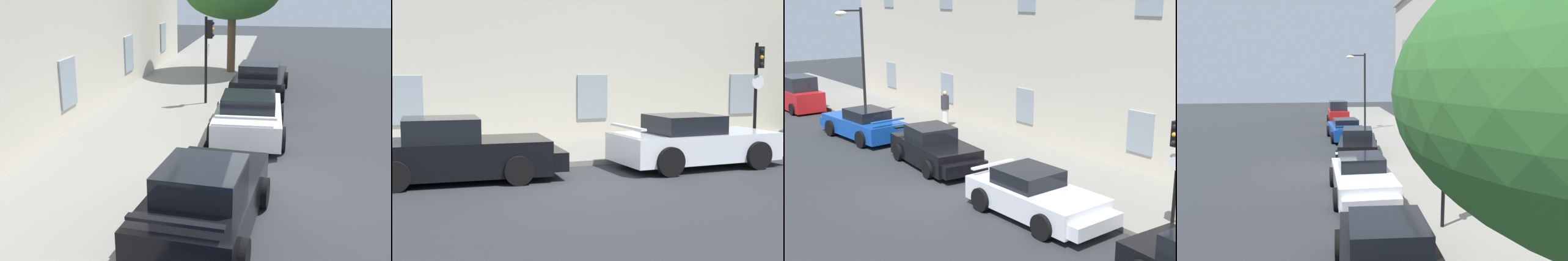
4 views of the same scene
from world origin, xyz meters
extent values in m
plane|color=#2B2D30|center=(0.00, 0.00, 0.00)|extent=(80.00, 80.00, 0.00)
cube|color=gray|center=(0.00, 4.41, 0.07)|extent=(60.00, 4.41, 0.14)
cube|color=#8C99A3|center=(-3.10, 6.58, 1.60)|extent=(1.10, 0.06, 1.50)
cube|color=#8C99A3|center=(3.10, 6.58, 1.60)|extent=(1.10, 0.06, 1.50)
cube|color=#8C99A3|center=(9.29, 6.58, 1.60)|extent=(1.10, 0.06, 1.50)
cube|color=black|center=(-2.38, 1.43, 0.55)|extent=(4.36, 2.22, 0.79)
cube|color=black|center=(-2.69, 1.46, 1.21)|extent=(1.81, 1.62, 0.52)
cube|color=black|center=(-0.54, 1.26, 0.45)|extent=(1.41, 1.80, 0.44)
cylinder|color=black|center=(-1.00, 2.23, 0.33)|extent=(0.68, 0.30, 0.66)
cylinder|color=black|center=(-1.16, 0.39, 0.33)|extent=(0.68, 0.30, 0.66)
cylinder|color=black|center=(-3.60, 2.47, 0.33)|extent=(0.68, 0.30, 0.66)
cylinder|color=black|center=(-3.76, 0.63, 0.33)|extent=(0.68, 0.30, 0.66)
cube|color=white|center=(3.72, 1.05, 0.56)|extent=(4.26, 2.06, 0.71)
cube|color=black|center=(3.41, 1.04, 1.15)|extent=(1.72, 1.60, 0.47)
cube|color=white|center=(5.57, 1.10, 0.47)|extent=(1.31, 1.82, 0.39)
cube|color=white|center=(1.79, 1.00, 1.13)|extent=(0.20, 1.66, 0.06)
cylinder|color=black|center=(5.00, 2.05, 0.36)|extent=(0.73, 0.26, 0.72)
cylinder|color=black|center=(5.05, 0.11, 0.36)|extent=(0.73, 0.26, 0.72)
cylinder|color=black|center=(2.39, 1.98, 0.36)|extent=(0.73, 0.26, 0.72)
cylinder|color=black|center=(2.44, 0.04, 0.36)|extent=(0.73, 0.26, 0.72)
cylinder|color=black|center=(7.08, 2.91, 1.75)|extent=(0.10, 0.10, 3.22)
cube|color=black|center=(7.08, 2.77, 2.91)|extent=(0.22, 0.20, 0.66)
sphere|color=black|center=(7.08, 2.66, 3.12)|extent=(0.12, 0.12, 0.12)
sphere|color=orange|center=(7.08, 2.66, 2.91)|extent=(0.12, 0.12, 0.12)
sphere|color=black|center=(7.08, 2.66, 2.70)|extent=(0.12, 0.12, 0.12)
cylinder|color=white|center=(7.08, 2.81, 2.16)|extent=(0.44, 0.02, 0.44)
camera|label=1|loc=(-10.77, 0.15, 4.70)|focal=44.86mm
camera|label=2|loc=(-4.39, -11.92, 2.59)|focal=53.30mm
camera|label=3|loc=(15.15, -9.48, 6.33)|focal=51.56mm
camera|label=4|loc=(16.45, -0.23, 4.28)|focal=34.33mm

